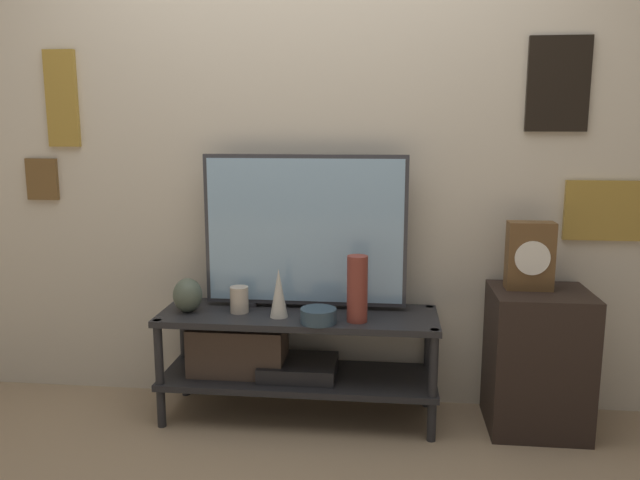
{
  "coord_description": "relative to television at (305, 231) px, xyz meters",
  "views": [
    {
      "loc": [
        0.41,
        -2.54,
        1.38
      ],
      "look_at": [
        0.1,
        0.25,
        0.87
      ],
      "focal_mm": 35.0,
      "sensor_mm": 36.0,
      "label": 1
    }
  ],
  "objects": [
    {
      "name": "vase_urn_stoneware",
      "position": [
        -0.54,
        -0.12,
        -0.3
      ],
      "size": [
        0.14,
        0.14,
        0.16
      ],
      "color": "#4C5647",
      "rests_on": "media_console"
    },
    {
      "name": "mantel_clock",
      "position": [
        1.03,
        -0.05,
        -0.09
      ],
      "size": [
        0.2,
        0.11,
        0.31
      ],
      "color": "brown",
      "rests_on": "side_table"
    },
    {
      "name": "ground_plane",
      "position": [
        -0.02,
        -0.34,
        -0.89
      ],
      "size": [
        12.0,
        12.0,
        0.0
      ],
      "primitive_type": "plane",
      "color": "#997F60"
    },
    {
      "name": "side_table",
      "position": [
        1.08,
        -0.08,
        -0.57
      ],
      "size": [
        0.43,
        0.39,
        0.65
      ],
      "color": "black",
      "rests_on": "ground_plane"
    },
    {
      "name": "media_console",
      "position": [
        -0.13,
        -0.09,
        -0.57
      ],
      "size": [
        1.3,
        0.41,
        0.52
      ],
      "color": "#232326",
      "rests_on": "ground_plane"
    },
    {
      "name": "television",
      "position": [
        0.0,
        0.0,
        0.0
      ],
      "size": [
        0.96,
        0.05,
        0.74
      ],
      "color": "#333338",
      "rests_on": "media_console"
    },
    {
      "name": "vase_slim_bronze",
      "position": [
        -0.1,
        -0.16,
        -0.26
      ],
      "size": [
        0.08,
        0.08,
        0.23
      ],
      "color": "beige",
      "rests_on": "media_console"
    },
    {
      "name": "candle_jar",
      "position": [
        -0.3,
        -0.11,
        -0.32
      ],
      "size": [
        0.09,
        0.09,
        0.12
      ],
      "color": "#C1B29E",
      "rests_on": "media_console"
    },
    {
      "name": "vase_tall_ceramic",
      "position": [
        0.26,
        -0.19,
        -0.23
      ],
      "size": [
        0.09,
        0.09,
        0.3
      ],
      "color": "brown",
      "rests_on": "media_console"
    },
    {
      "name": "wall_back",
      "position": [
        -0.02,
        0.17,
        0.46
      ],
      "size": [
        6.4,
        0.08,
        2.7
      ],
      "color": "beige",
      "rests_on": "ground_plane"
    },
    {
      "name": "vase_wide_bowl",
      "position": [
        0.09,
        -0.23,
        -0.34
      ],
      "size": [
        0.16,
        0.16,
        0.07
      ],
      "color": "#2D4251",
      "rests_on": "media_console"
    }
  ]
}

